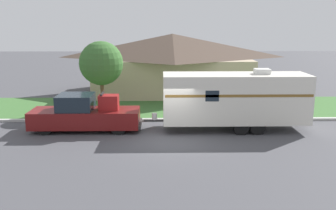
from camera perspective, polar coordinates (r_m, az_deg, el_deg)
name	(u,v)px	position (r m, az deg, el deg)	size (l,w,h in m)	color
ground_plane	(170,140)	(18.93, 0.29, -5.34)	(120.00, 120.00, 0.00)	#47474C
curb_strip	(168,120)	(22.51, 0.06, -2.25)	(80.00, 0.30, 0.14)	#ADADA8
lawn_strip	(167,107)	(26.07, -0.11, -0.34)	(80.00, 7.00, 0.03)	#3D6B33
house_across_street	(172,62)	(31.57, 0.67, 6.54)	(13.45, 8.34, 4.89)	tan
pickup_truck	(85,115)	(20.86, -12.55, -1.43)	(5.97, 1.96, 2.08)	black
travel_trailer	(235,98)	(20.65, 10.20, 1.06)	(8.88, 2.30, 3.37)	black
mailbox	(266,101)	(23.97, 14.77, 0.66)	(0.48, 0.20, 1.38)	brown
tree_in_yard	(101,63)	(25.14, -10.14, 6.27)	(2.90, 2.90, 4.62)	brown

